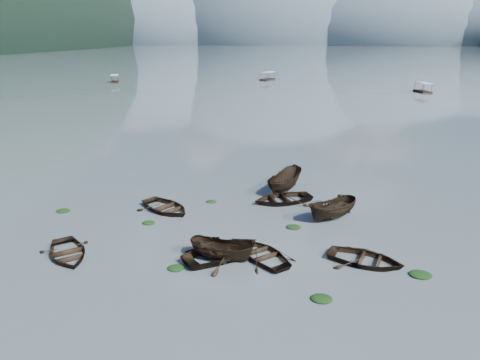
# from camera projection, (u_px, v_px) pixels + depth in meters

# --- Properties ---
(ground_plane) EXTENTS (2400.00, 2400.00, 0.00)m
(ground_plane) POSITION_uv_depth(u_px,v_px,m) (208.00, 288.00, 22.54)
(ground_plane) COLOR #48555A
(haze_mtn_a) EXTENTS (520.00, 520.00, 280.00)m
(haze_mtn_a) POSITION_uv_depth(u_px,v_px,m) (177.00, 43.00, 901.77)
(haze_mtn_a) COLOR #475666
(haze_mtn_a) RESTS_ON ground
(haze_mtn_b) EXTENTS (520.00, 520.00, 340.00)m
(haze_mtn_b) POSITION_uv_depth(u_px,v_px,m) (272.00, 43.00, 875.11)
(haze_mtn_b) COLOR #475666
(haze_mtn_b) RESTS_ON ground
(haze_mtn_c) EXTENTS (520.00, 520.00, 260.00)m
(haze_mtn_c) POSITION_uv_depth(u_px,v_px,m) (373.00, 43.00, 848.44)
(haze_mtn_c) COLOR #475666
(haze_mtn_c) RESTS_ON ground
(haze_mtn_d) EXTENTS (520.00, 520.00, 220.00)m
(haze_mtn_d) POSITION_uv_depth(u_px,v_px,m) (469.00, 43.00, 824.44)
(haze_mtn_d) COLOR #475666
(haze_mtn_d) RESTS_ON ground
(rowboat_0) EXTENTS (4.98, 5.18, 0.87)m
(rowboat_0) POSITION_uv_depth(u_px,v_px,m) (68.00, 256.00, 25.75)
(rowboat_0) COLOR black
(rowboat_0) RESTS_ON ground
(rowboat_1) EXTENTS (6.11, 5.99, 1.04)m
(rowboat_1) POSITION_uv_depth(u_px,v_px,m) (223.00, 256.00, 25.74)
(rowboat_1) COLOR black
(rowboat_1) RESTS_ON ground
(rowboat_2) EXTENTS (4.24, 2.22, 1.56)m
(rowboat_2) POSITION_uv_depth(u_px,v_px,m) (222.00, 259.00, 25.42)
(rowboat_2) COLOR black
(rowboat_2) RESTS_ON ground
(rowboat_3) EXTENTS (4.90, 5.05, 0.85)m
(rowboat_3) POSITION_uv_depth(u_px,v_px,m) (263.00, 257.00, 25.61)
(rowboat_3) COLOR black
(rowboat_3) RESTS_ON ground
(rowboat_4) EXTENTS (5.13, 4.34, 0.90)m
(rowboat_4) POSITION_uv_depth(u_px,v_px,m) (365.00, 263.00, 24.97)
(rowboat_4) COLOR black
(rowboat_4) RESTS_ON ground
(rowboat_5) EXTENTS (4.44, 4.20, 1.72)m
(rowboat_5) POSITION_uv_depth(u_px,v_px,m) (332.00, 219.00, 31.08)
(rowboat_5) COLOR black
(rowboat_5) RESTS_ON ground
(rowboat_6) EXTENTS (5.65, 5.34, 0.95)m
(rowboat_6) POSITION_uv_depth(u_px,v_px,m) (166.00, 211.00, 32.52)
(rowboat_6) COLOR black
(rowboat_6) RESTS_ON ground
(rowboat_7) EXTENTS (5.83, 5.21, 1.00)m
(rowboat_7) POSITION_uv_depth(u_px,v_px,m) (282.00, 202.00, 34.21)
(rowboat_7) COLOR black
(rowboat_7) RESTS_ON ground
(rowboat_8) EXTENTS (3.70, 5.36, 1.94)m
(rowboat_8) POSITION_uv_depth(u_px,v_px,m) (284.00, 190.00, 36.78)
(rowboat_8) COLOR black
(rowboat_8) RESTS_ON ground
(weed_clump_0) EXTENTS (1.00, 0.82, 0.22)m
(weed_clump_0) POSITION_uv_depth(u_px,v_px,m) (176.00, 269.00, 24.35)
(weed_clump_0) COLOR black
(weed_clump_0) RESTS_ON ground
(weed_clump_1) EXTENTS (0.93, 0.75, 0.21)m
(weed_clump_1) POSITION_uv_depth(u_px,v_px,m) (149.00, 223.00, 30.28)
(weed_clump_1) COLOR black
(weed_clump_1) RESTS_ON ground
(weed_clump_2) EXTENTS (1.11, 0.89, 0.24)m
(weed_clump_2) POSITION_uv_depth(u_px,v_px,m) (322.00, 300.00, 21.51)
(weed_clump_2) COLOR black
(weed_clump_2) RESTS_ON ground
(weed_clump_3) EXTENTS (0.95, 0.80, 0.21)m
(weed_clump_3) POSITION_uv_depth(u_px,v_px,m) (327.00, 218.00, 31.17)
(weed_clump_3) COLOR black
(weed_clump_3) RESTS_ON ground
(weed_clump_4) EXTENTS (1.25, 0.99, 0.26)m
(weed_clump_4) POSITION_uv_depth(u_px,v_px,m) (420.00, 276.00, 23.66)
(weed_clump_4) COLOR black
(weed_clump_4) RESTS_ON ground
(weed_clump_5) EXTENTS (1.07, 0.87, 0.23)m
(weed_clump_5) POSITION_uv_depth(u_px,v_px,m) (63.00, 211.00, 32.36)
(weed_clump_5) COLOR black
(weed_clump_5) RESTS_ON ground
(weed_clump_6) EXTENTS (0.86, 0.71, 0.18)m
(weed_clump_6) POSITION_uv_depth(u_px,v_px,m) (211.00, 202.00, 34.19)
(weed_clump_6) COLOR black
(weed_clump_6) RESTS_ON ground
(weed_clump_7) EXTENTS (1.05, 0.84, 0.23)m
(weed_clump_7) POSITION_uv_depth(u_px,v_px,m) (294.00, 228.00, 29.59)
(weed_clump_7) COLOR black
(weed_clump_7) RESTS_ON ground
(pontoon_left) EXTENTS (4.00, 5.76, 2.04)m
(pontoon_left) POSITION_uv_depth(u_px,v_px,m) (115.00, 82.00, 123.25)
(pontoon_left) COLOR black
(pontoon_left) RESTS_ON ground
(pontoon_centre) EXTENTS (4.66, 6.40, 2.27)m
(pontoon_centre) POSITION_uv_depth(u_px,v_px,m) (268.00, 80.00, 130.33)
(pontoon_centre) COLOR black
(pontoon_centre) RESTS_ON ground
(pontoon_right) EXTENTS (3.30, 5.85, 2.12)m
(pontoon_right) POSITION_uv_depth(u_px,v_px,m) (422.00, 92.00, 101.87)
(pontoon_right) COLOR black
(pontoon_right) RESTS_ON ground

